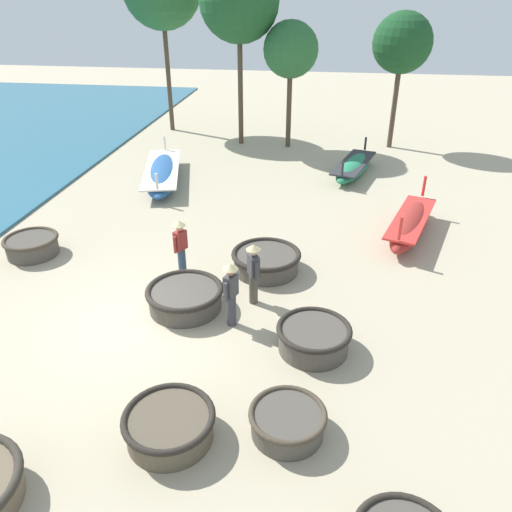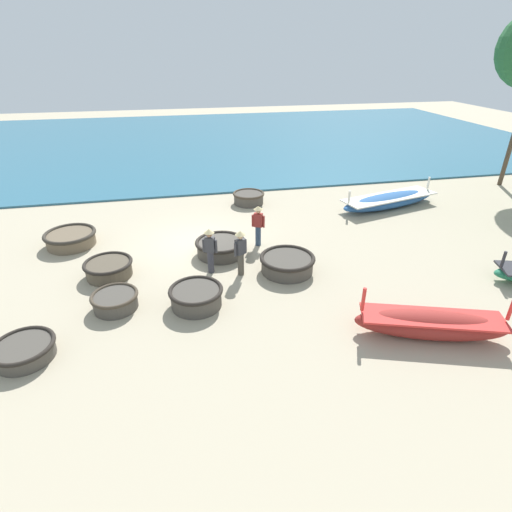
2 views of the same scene
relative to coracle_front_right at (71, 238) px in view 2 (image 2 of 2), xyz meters
name	(u,v)px [view 2 (image 2 of 2)]	position (x,y,z in m)	size (l,w,h in m)	color
ground_plane	(198,243)	(0.86, 5.00, -0.32)	(80.00, 80.00, 0.00)	tan
sea	(227,139)	(-19.02, 9.00, -0.27)	(28.00, 52.00, 0.10)	#2D667F
coracle_front_right	(71,238)	(0.00, 0.00, 0.00)	(2.01, 2.01, 0.58)	brown
coracle_weathered	(221,247)	(2.02, 5.80, 0.01)	(1.94, 1.94, 0.60)	#4C473F
coracle_far_right	(109,268)	(2.84, 1.78, -0.01)	(1.67, 1.67, 0.56)	brown
coracle_front_left	(196,296)	(5.28, 4.62, 0.02)	(1.67, 1.67, 0.61)	#4C473F
coracle_center	(249,198)	(-3.29, 7.90, 0.00)	(1.60, 1.60, 0.58)	#4C473F
coracle_far_left	(24,350)	(6.75, 0.13, -0.07)	(1.57, 1.57, 0.46)	#4C473F
coracle_beside_post	(287,263)	(3.80, 7.94, 0.01)	(1.97, 1.97, 0.60)	#4C473F
coracle_upturned	(115,300)	(4.92, 2.19, -0.04)	(1.42, 1.42, 0.51)	#4C473F
long_boat_blue_hull	(389,200)	(-1.37, 14.63, 0.03)	(2.61, 5.64, 1.20)	#285693
long_boat_red_hull	(431,324)	(8.09, 10.79, 0.09)	(2.15, 4.18, 1.44)	maroon
fisherman_standing_left	(258,223)	(1.51, 7.37, 0.64)	(0.36, 0.48, 1.67)	#2D425B
fisherman_with_hat	(210,248)	(3.31, 5.28, 0.64)	(0.36, 0.50, 1.67)	#383842
fisherman_crouching	(241,250)	(3.68, 6.29, 0.64)	(0.36, 0.47, 1.67)	#4C473D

